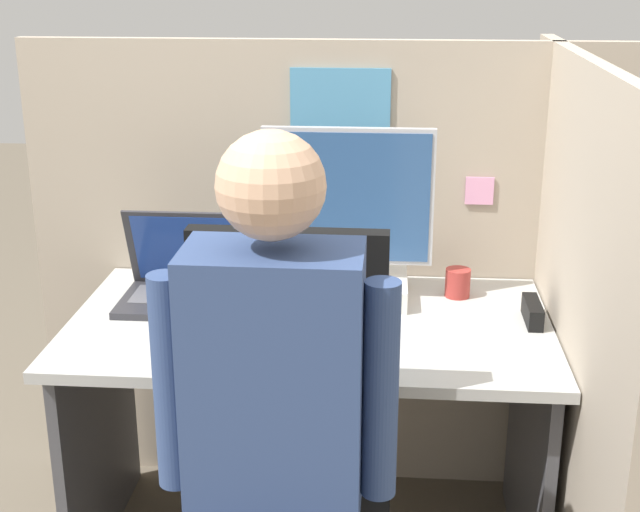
{
  "coord_description": "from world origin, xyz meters",
  "views": [
    {
      "loc": [
        0.2,
        -1.85,
        1.67
      ],
      "look_at": [
        0.04,
        0.19,
        0.97
      ],
      "focal_mm": 50.0,
      "sensor_mm": 36.0,
      "label": 1
    }
  ],
  "objects_px": {
    "carrot_toy": "(257,348)",
    "person": "(272,434)",
    "monitor": "(348,206)",
    "laptop": "(187,285)",
    "stapler": "(532,312)",
    "paper_box": "(347,287)",
    "office_chair": "(283,491)",
    "coffee_mug": "(458,283)"
  },
  "relations": [
    {
      "from": "paper_box",
      "to": "stapler",
      "type": "xyz_separation_m",
      "value": [
        0.51,
        -0.14,
        -0.0
      ]
    },
    {
      "from": "carrot_toy",
      "to": "office_chair",
      "type": "bearing_deg",
      "value": -73.17
    },
    {
      "from": "stapler",
      "to": "monitor",
      "type": "bearing_deg",
      "value": 164.27
    },
    {
      "from": "laptop",
      "to": "stapler",
      "type": "distance_m",
      "value": 0.97
    },
    {
      "from": "person",
      "to": "coffee_mug",
      "type": "bearing_deg",
      "value": 66.35
    },
    {
      "from": "laptop",
      "to": "coffee_mug",
      "type": "bearing_deg",
      "value": 7.42
    },
    {
      "from": "laptop",
      "to": "person",
      "type": "distance_m",
      "value": 0.92
    },
    {
      "from": "person",
      "to": "stapler",
      "type": "bearing_deg",
      "value": 52.04
    },
    {
      "from": "paper_box",
      "to": "stapler",
      "type": "height_order",
      "value": "paper_box"
    },
    {
      "from": "person",
      "to": "office_chair",
      "type": "bearing_deg",
      "value": 90.51
    },
    {
      "from": "laptop",
      "to": "stapler",
      "type": "height_order",
      "value": "laptop"
    },
    {
      "from": "paper_box",
      "to": "laptop",
      "type": "bearing_deg",
      "value": -171.66
    },
    {
      "from": "monitor",
      "to": "stapler",
      "type": "relative_size",
      "value": 3.19
    },
    {
      "from": "laptop",
      "to": "coffee_mug",
      "type": "relative_size",
      "value": 4.39
    },
    {
      "from": "carrot_toy",
      "to": "person",
      "type": "relative_size",
      "value": 0.1
    },
    {
      "from": "paper_box",
      "to": "stapler",
      "type": "distance_m",
      "value": 0.53
    },
    {
      "from": "carrot_toy",
      "to": "coffee_mug",
      "type": "height_order",
      "value": "coffee_mug"
    },
    {
      "from": "stapler",
      "to": "carrot_toy",
      "type": "xyz_separation_m",
      "value": [
        -0.71,
        -0.27,
        -0.01
      ]
    },
    {
      "from": "laptop",
      "to": "monitor",
      "type": "bearing_deg",
      "value": 8.67
    },
    {
      "from": "coffee_mug",
      "to": "paper_box",
      "type": "bearing_deg",
      "value": -173.88
    },
    {
      "from": "stapler",
      "to": "person",
      "type": "height_order",
      "value": "person"
    },
    {
      "from": "monitor",
      "to": "laptop",
      "type": "relative_size",
      "value": 1.32
    },
    {
      "from": "laptop",
      "to": "carrot_toy",
      "type": "height_order",
      "value": "laptop"
    },
    {
      "from": "laptop",
      "to": "person",
      "type": "bearing_deg",
      "value": -67.32
    },
    {
      "from": "carrot_toy",
      "to": "coffee_mug",
      "type": "relative_size",
      "value": 1.6
    },
    {
      "from": "laptop",
      "to": "person",
      "type": "xyz_separation_m",
      "value": [
        0.36,
        -0.85,
        0.03
      ]
    },
    {
      "from": "stapler",
      "to": "carrot_toy",
      "type": "distance_m",
      "value": 0.76
    },
    {
      "from": "office_chair",
      "to": "person",
      "type": "xyz_separation_m",
      "value": [
        0.0,
        -0.16,
        0.24
      ]
    },
    {
      "from": "monitor",
      "to": "office_chair",
      "type": "height_order",
      "value": "monitor"
    },
    {
      "from": "office_chair",
      "to": "person",
      "type": "height_order",
      "value": "person"
    },
    {
      "from": "monitor",
      "to": "coffee_mug",
      "type": "xyz_separation_m",
      "value": [
        0.32,
        0.03,
        -0.23
      ]
    },
    {
      "from": "stapler",
      "to": "office_chair",
      "type": "xyz_separation_m",
      "value": [
        -0.61,
        -0.61,
        -0.19
      ]
    },
    {
      "from": "stapler",
      "to": "carrot_toy",
      "type": "bearing_deg",
      "value": -159.08
    },
    {
      "from": "carrot_toy",
      "to": "person",
      "type": "height_order",
      "value": "person"
    },
    {
      "from": "stapler",
      "to": "paper_box",
      "type": "bearing_deg",
      "value": 164.56
    },
    {
      "from": "paper_box",
      "to": "laptop",
      "type": "relative_size",
      "value": 0.95
    },
    {
      "from": "laptop",
      "to": "stapler",
      "type": "xyz_separation_m",
      "value": [
        0.96,
        -0.07,
        -0.02
      ]
    },
    {
      "from": "monitor",
      "to": "paper_box",
      "type": "bearing_deg",
      "value": -90.0
    },
    {
      "from": "carrot_toy",
      "to": "paper_box",
      "type": "bearing_deg",
      "value": 63.9
    },
    {
      "from": "paper_box",
      "to": "coffee_mug",
      "type": "bearing_deg",
      "value": 6.12
    },
    {
      "from": "office_chair",
      "to": "laptop",
      "type": "bearing_deg",
      "value": 117.25
    },
    {
      "from": "monitor",
      "to": "office_chair",
      "type": "xyz_separation_m",
      "value": [
        -0.1,
        -0.76,
        -0.43
      ]
    }
  ]
}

